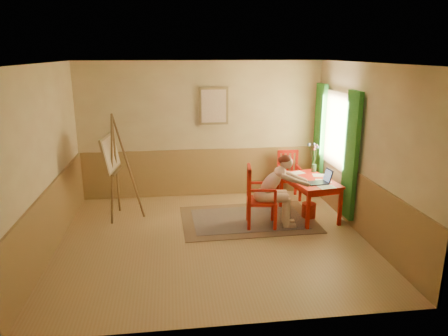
{
  "coord_description": "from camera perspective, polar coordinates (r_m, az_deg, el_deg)",
  "views": [
    {
      "loc": [
        -0.62,
        -6.24,
        2.96
      ],
      "look_at": [
        0.25,
        0.55,
        1.05
      ],
      "focal_mm": 33.47,
      "sensor_mm": 36.0,
      "label": 1
    }
  ],
  "objects": [
    {
      "name": "papers",
      "position": [
        7.81,
        12.5,
        -1.45
      ],
      "size": [
        0.71,
        1.17,
        0.0
      ],
      "color": "white",
      "rests_on": "table"
    },
    {
      "name": "room",
      "position": [
        6.46,
        -1.58,
        1.61
      ],
      "size": [
        5.04,
        4.54,
        2.84
      ],
      "color": "tan",
      "rests_on": "ground"
    },
    {
      "name": "rug",
      "position": [
        7.7,
        3.3,
        -6.98
      ],
      "size": [
        2.44,
        1.66,
        0.02
      ],
      "color": "#8C7251",
      "rests_on": "room"
    },
    {
      "name": "chair_left",
      "position": [
        7.26,
        4.72,
        -3.92
      ],
      "size": [
        0.56,
        0.54,
        1.09
      ],
      "color": "red",
      "rests_on": "room"
    },
    {
      "name": "window",
      "position": [
        8.11,
        14.9,
        3.57
      ],
      "size": [
        0.12,
        2.01,
        2.2
      ],
      "color": "white",
      "rests_on": "room"
    },
    {
      "name": "chair_back",
      "position": [
        8.78,
        8.83,
        -0.92
      ],
      "size": [
        0.46,
        0.48,
        0.99
      ],
      "color": "red",
      "rests_on": "room"
    },
    {
      "name": "easel",
      "position": [
        7.72,
        -14.97,
        1.44
      ],
      "size": [
        0.68,
        0.86,
        1.93
      ],
      "color": "brown",
      "rests_on": "room"
    },
    {
      "name": "wastebasket",
      "position": [
        7.89,
        11.5,
        -5.69
      ],
      "size": [
        0.32,
        0.32,
        0.28
      ],
      "primitive_type": "cylinder",
      "rotation": [
        0.0,
        0.0,
        -0.31
      ],
      "color": "#AE2D1D",
      "rests_on": "room"
    },
    {
      "name": "table",
      "position": [
        7.8,
        11.64,
        -2.12
      ],
      "size": [
        0.91,
        1.3,
        0.72
      ],
      "color": "red",
      "rests_on": "room"
    },
    {
      "name": "vase",
      "position": [
        8.2,
        12.18,
        1.26
      ],
      "size": [
        0.2,
        0.3,
        0.57
      ],
      "color": "#3F724C",
      "rests_on": "table"
    },
    {
      "name": "laptop",
      "position": [
        7.56,
        13.07,
        -1.66
      ],
      "size": [
        0.44,
        0.3,
        0.25
      ],
      "color": "#1E2338",
      "rests_on": "table"
    },
    {
      "name": "figure",
      "position": [
        7.23,
        7.08,
        -2.68
      ],
      "size": [
        0.98,
        0.48,
        1.29
      ],
      "color": "#D3AB96",
      "rests_on": "room"
    },
    {
      "name": "wall_portrait",
      "position": [
        8.56,
        -1.42,
        8.46
      ],
      "size": [
        0.6,
        0.05,
        0.76
      ],
      "color": "olive",
      "rests_on": "room"
    },
    {
      "name": "wainscot",
      "position": [
        7.48,
        -2.14,
        -3.62
      ],
      "size": [
        5.0,
        4.5,
        1.0
      ],
      "color": "#A8834F",
      "rests_on": "room"
    }
  ]
}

